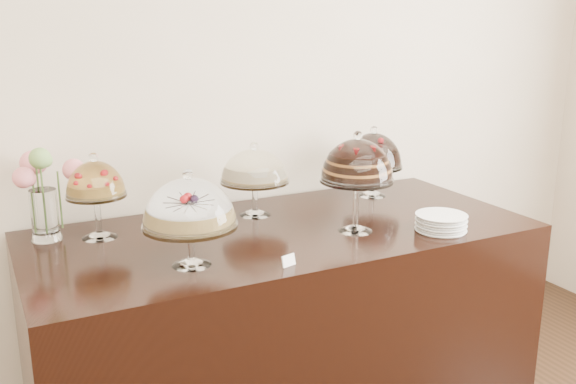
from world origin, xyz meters
name	(u,v)px	position (x,y,z in m)	size (l,w,h in m)	color
wall_back	(204,82)	(0.00, 3.00, 1.50)	(5.00, 0.04, 3.00)	beige
display_counter	(283,322)	(0.15, 2.45, 0.45)	(2.20, 1.00, 0.90)	black
cake_stand_sugar_sponge	(189,207)	(-0.35, 2.22, 1.13)	(0.36, 0.36, 0.37)	white
cake_stand_choco_layer	(357,164)	(0.42, 2.28, 1.20)	(0.32, 0.32, 0.44)	white
cake_stand_cheesecake	(254,169)	(0.12, 2.70, 1.12)	(0.32, 0.32, 0.35)	white
cake_stand_dark_choco	(373,153)	(0.81, 2.74, 1.13)	(0.30, 0.30, 0.37)	white
cake_stand_fruit_tart	(95,184)	(-0.59, 2.70, 1.13)	(0.25, 0.25, 0.37)	white
flower_vase	(43,188)	(-0.79, 2.79, 1.12)	(0.29, 0.31, 0.41)	white
plate_stack	(441,223)	(0.75, 2.12, 0.94)	(0.22, 0.22, 0.07)	silver
price_card_left	(289,260)	(-0.03, 2.05, 0.92)	(0.06, 0.01, 0.04)	white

